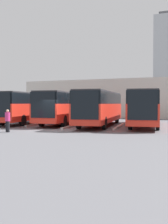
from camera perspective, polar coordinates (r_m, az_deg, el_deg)
ground_plane at (r=23.30m, az=-6.16°, el=-3.66°), size 600.00×600.00×0.00m
bus_0 at (r=27.32m, az=12.45°, el=1.00°), size 4.13×12.42×3.32m
curb_divider_0 at (r=26.12m, az=7.13°, el=-2.91°), size 1.08×6.22×0.15m
bus_1 at (r=27.42m, az=3.32°, el=1.04°), size 4.13×12.42×3.32m
curb_divider_1 at (r=26.62m, az=-2.29°, el=-2.80°), size 1.08×6.22×0.15m
bus_2 at (r=29.90m, az=-3.79°, el=1.11°), size 4.13×12.42×3.32m
curb_divider_2 at (r=29.42m, az=-9.06°, el=-2.38°), size 1.08×6.22×0.15m
bus_3 at (r=31.61m, az=-11.09°, el=1.11°), size 4.13×12.42×3.32m
pedestrian at (r=22.16m, az=-15.26°, el=-1.57°), size 0.50×0.50×1.74m
station_building at (r=47.24m, az=8.89°, el=2.70°), size 32.43×13.98×5.87m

